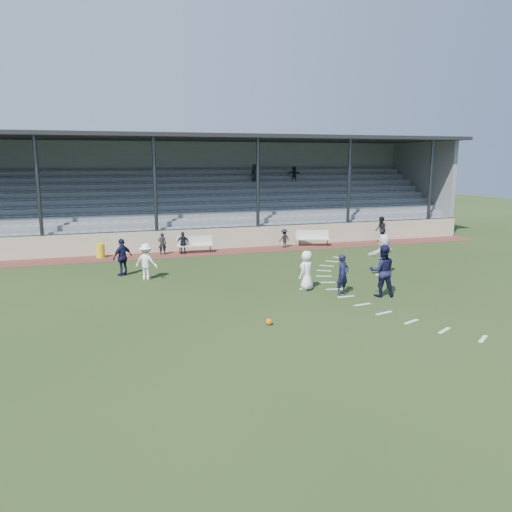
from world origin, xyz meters
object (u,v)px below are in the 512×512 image
(bench_left, at_px, (195,243))
(official, at_px, (381,229))
(bench_right, at_px, (313,237))
(player_navy_lead, at_px, (343,275))
(football, at_px, (269,322))
(player_white_lead, at_px, (307,270))
(trash_bin, at_px, (100,251))

(bench_left, relative_size, official, 1.23)
(bench_right, bearing_deg, bench_left, -163.42)
(bench_right, height_order, player_navy_lead, player_navy_lead)
(football, bearing_deg, player_white_lead, 52.09)
(bench_right, bearing_deg, trash_bin, -164.47)
(bench_left, distance_m, official, 11.82)
(player_white_lead, height_order, official, official)
(trash_bin, bearing_deg, player_navy_lead, -49.41)
(bench_right, distance_m, football, 14.86)
(bench_left, distance_m, player_navy_lead, 11.01)
(football, bearing_deg, trash_bin, 111.21)
(bench_right, bearing_deg, football, -103.41)
(bench_left, height_order, official, official)
(trash_bin, xyz_separation_m, player_white_lead, (7.91, -9.36, 0.41))
(player_white_lead, bearing_deg, official, -169.83)
(trash_bin, bearing_deg, player_white_lead, -49.82)
(trash_bin, relative_size, football, 3.46)
(bench_left, bearing_deg, football, -86.24)
(bench_left, bearing_deg, player_white_lead, -69.03)
(football, distance_m, official, 17.46)
(player_navy_lead, xyz_separation_m, official, (7.92, 10.25, 0.04))
(bench_right, distance_m, player_navy_lead, 10.92)
(official, bearing_deg, trash_bin, -74.50)
(bench_left, relative_size, trash_bin, 2.73)
(bench_left, bearing_deg, player_navy_lead, -65.48)
(football, xyz_separation_m, official, (11.83, 12.82, 0.73))
(bench_left, height_order, bench_right, same)
(player_navy_lead, bearing_deg, bench_right, 51.50)
(bench_left, xyz_separation_m, player_white_lead, (2.84, -9.20, 0.22))
(trash_bin, bearing_deg, bench_left, -1.77)
(official, bearing_deg, player_white_lead, -28.23)
(bench_right, height_order, trash_bin, bench_right)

